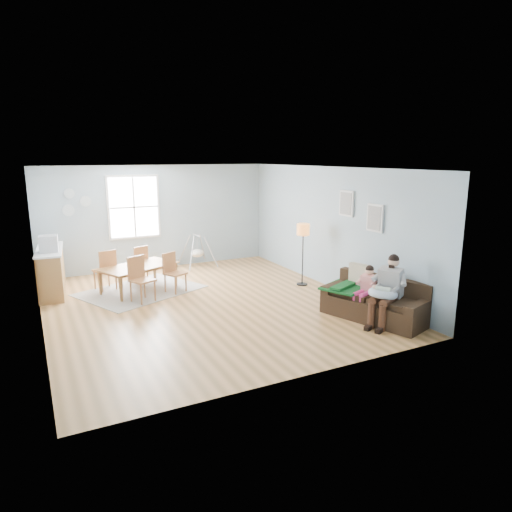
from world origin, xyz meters
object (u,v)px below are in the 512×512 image
dining_table (140,278)px  counter (51,271)px  chair_ne (139,262)px  toddler (367,283)px  storage_cube (383,302)px  sofa (376,304)px  monitor (48,244)px  chair_nw (106,268)px  baby_swing (197,252)px  floor_lamp (303,235)px  chair_sw (140,276)px  chair_se (173,270)px  father (387,288)px

dining_table → counter: counter is taller
dining_table → chair_ne: 0.77m
toddler → storage_cube: 0.50m
sofa → counter: counter is taller
storage_cube → dining_table: size_ratio=0.34×
monitor → toddler: bearing=-37.7°
counter → monitor: monitor is taller
sofa → chair_nw: size_ratio=2.20×
baby_swing → floor_lamp: bearing=-60.8°
chair_sw → sofa: bearing=-39.5°
sofa → chair_ne: (-3.31, 4.43, 0.23)m
chair_sw → chair_ne: chair_sw is taller
chair_sw → monitor: (-1.60, 1.10, 0.62)m
dining_table → monitor: bearing=143.2°
floor_lamp → chair_se: 3.02m
chair_se → chair_nw: chair_nw is taller
sofa → counter: 6.83m
floor_lamp → chair_ne: (-3.31, 1.93, -0.69)m
chair_ne → chair_se: bearing=-66.2°
monitor → father: bearing=-40.2°
sofa → chair_nw: (-4.11, 4.07, 0.25)m
dining_table → chair_nw: chair_nw is taller
chair_nw → chair_se: bearing=-30.0°
chair_se → chair_nw: (-1.28, 0.74, 0.03)m
sofa → baby_swing: baby_swing is taller
toddler → chair_ne: (-3.19, 4.28, -0.16)m
sofa → father: size_ratio=1.64×
toddler → counter: (-5.08, 4.27, -0.15)m
chair_nw → baby_swing: (2.55, 1.22, -0.14)m
chair_se → chair_sw: bearing=-156.7°
dining_table → chair_se: size_ratio=1.88×
father → floor_lamp: size_ratio=0.87×
baby_swing → dining_table: bearing=-140.3°
dining_table → counter: bearing=133.1°
chair_sw → counter: counter is taller
toddler → baby_swing: bearing=105.7°
storage_cube → counter: counter is taller
father → storage_cube: 0.54m
floor_lamp → chair_nw: size_ratio=1.55×
chair_sw → baby_swing: size_ratio=1.03×
baby_swing → monitor: bearing=-161.9°
counter → baby_swing: 3.74m
dining_table → chair_nw: 0.78m
father → chair_ne: 5.75m
floor_lamp → storage_cube: floor_lamp is taller
floor_lamp → monitor: bearing=163.0°
sofa → dining_table: size_ratio=1.24×
toddler → chair_nw: size_ratio=0.86×
monitor → baby_swing: size_ratio=0.43×
toddler → baby_swing: (-1.44, 5.13, -0.26)m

